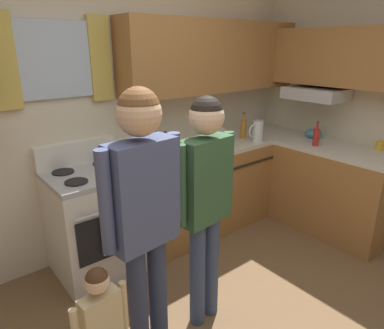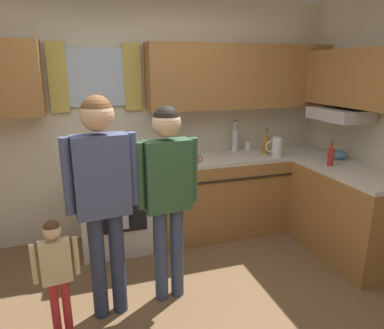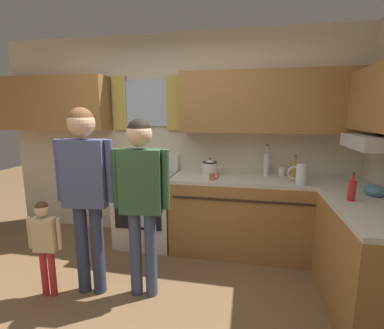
{
  "view_description": "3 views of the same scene",
  "coord_description": "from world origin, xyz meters",
  "px_view_note": "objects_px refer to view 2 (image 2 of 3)",
  "views": [
    {
      "loc": [
        -1.24,
        -0.98,
        1.86
      ],
      "look_at": [
        0.24,
        0.84,
        1.05
      ],
      "focal_mm": 32.49,
      "sensor_mm": 36.0,
      "label": 1
    },
    {
      "loc": [
        -0.49,
        -1.92,
        1.85
      ],
      "look_at": [
        0.44,
        0.96,
        1.0
      ],
      "focal_mm": 32.5,
      "sensor_mm": 36.0,
      "label": 2
    },
    {
      "loc": [
        0.98,
        -1.63,
        1.63
      ],
      "look_at": [
        0.49,
        0.82,
        1.17
      ],
      "focal_mm": 26.01,
      "sensor_mm": 36.0,
      "label": 3
    }
  ],
  "objects_px": {
    "stovetop_kettle": "(184,149)",
    "small_child": "(56,266)",
    "bottle_oil_amber": "(266,144)",
    "mixing_bowl": "(338,155)",
    "stove_oven": "(114,205)",
    "adult_holding_child": "(102,184)",
    "bottle_sauce_red": "(331,157)",
    "mug_ceramic_white": "(248,146)",
    "adult_in_plaid": "(168,183)",
    "bottle_tall_clear": "(235,139)",
    "water_pitcher": "(276,147)",
    "cup_terracotta": "(197,159)"
  },
  "relations": [
    {
      "from": "stovetop_kettle",
      "to": "small_child",
      "type": "distance_m",
      "value": 1.85
    },
    {
      "from": "bottle_oil_amber",
      "to": "mixing_bowl",
      "type": "bearing_deg",
      "value": -36.63
    },
    {
      "from": "stove_oven",
      "to": "adult_holding_child",
      "type": "relative_size",
      "value": 0.66
    },
    {
      "from": "bottle_sauce_red",
      "to": "stovetop_kettle",
      "type": "height_order",
      "value": "bottle_sauce_red"
    },
    {
      "from": "mug_ceramic_white",
      "to": "adult_in_plaid",
      "type": "relative_size",
      "value": 0.08
    },
    {
      "from": "stovetop_kettle",
      "to": "adult_holding_child",
      "type": "relative_size",
      "value": 0.16
    },
    {
      "from": "bottle_sauce_red",
      "to": "bottle_tall_clear",
      "type": "xyz_separation_m",
      "value": [
        -0.65,
        0.88,
        0.05
      ]
    },
    {
      "from": "bottle_tall_clear",
      "to": "mug_ceramic_white",
      "type": "xyz_separation_m",
      "value": [
        0.19,
        0.02,
        -0.09
      ]
    },
    {
      "from": "water_pitcher",
      "to": "mixing_bowl",
      "type": "bearing_deg",
      "value": -26.34
    },
    {
      "from": "cup_terracotta",
      "to": "small_child",
      "type": "bearing_deg",
      "value": -143.04
    },
    {
      "from": "stovetop_kettle",
      "to": "mug_ceramic_white",
      "type": "bearing_deg",
      "value": 9.23
    },
    {
      "from": "bottle_tall_clear",
      "to": "mug_ceramic_white",
      "type": "distance_m",
      "value": 0.21
    },
    {
      "from": "mug_ceramic_white",
      "to": "small_child",
      "type": "relative_size",
      "value": 0.14
    },
    {
      "from": "bottle_oil_amber",
      "to": "adult_holding_child",
      "type": "relative_size",
      "value": 0.17
    },
    {
      "from": "bottle_tall_clear",
      "to": "adult_in_plaid",
      "type": "xyz_separation_m",
      "value": [
        -1.11,
        -1.19,
        -0.04
      ]
    },
    {
      "from": "mug_ceramic_white",
      "to": "adult_in_plaid",
      "type": "bearing_deg",
      "value": -136.84
    },
    {
      "from": "stove_oven",
      "to": "bottle_tall_clear",
      "type": "xyz_separation_m",
      "value": [
        1.44,
        0.18,
        0.57
      ]
    },
    {
      "from": "bottle_oil_amber",
      "to": "bottle_tall_clear",
      "type": "distance_m",
      "value": 0.36
    },
    {
      "from": "bottle_tall_clear",
      "to": "adult_holding_child",
      "type": "xyz_separation_m",
      "value": [
        -1.59,
        -1.25,
        0.02
      ]
    },
    {
      "from": "bottle_tall_clear",
      "to": "mixing_bowl",
      "type": "xyz_separation_m",
      "value": [
        0.91,
        -0.68,
        -0.09
      ]
    },
    {
      "from": "cup_terracotta",
      "to": "water_pitcher",
      "type": "relative_size",
      "value": 0.49
    },
    {
      "from": "bottle_oil_amber",
      "to": "cup_terracotta",
      "type": "height_order",
      "value": "bottle_oil_amber"
    },
    {
      "from": "water_pitcher",
      "to": "mixing_bowl",
      "type": "relative_size",
      "value": 1.16
    },
    {
      "from": "cup_terracotta",
      "to": "mug_ceramic_white",
      "type": "bearing_deg",
      "value": 26.46
    },
    {
      "from": "cup_terracotta",
      "to": "adult_holding_child",
      "type": "bearing_deg",
      "value": -138.59
    },
    {
      "from": "mixing_bowl",
      "to": "stovetop_kettle",
      "type": "bearing_deg",
      "value": 160.2
    },
    {
      "from": "bottle_sauce_red",
      "to": "bottle_tall_clear",
      "type": "bearing_deg",
      "value": 126.51
    },
    {
      "from": "bottle_oil_amber",
      "to": "water_pitcher",
      "type": "relative_size",
      "value": 1.3
    },
    {
      "from": "bottle_tall_clear",
      "to": "adult_holding_child",
      "type": "height_order",
      "value": "adult_holding_child"
    },
    {
      "from": "stove_oven",
      "to": "stovetop_kettle",
      "type": "distance_m",
      "value": 0.94
    },
    {
      "from": "water_pitcher",
      "to": "stove_oven",
      "type": "bearing_deg",
      "value": 173.26
    },
    {
      "from": "adult_holding_child",
      "to": "mixing_bowl",
      "type": "bearing_deg",
      "value": 12.8
    },
    {
      "from": "water_pitcher",
      "to": "mug_ceramic_white",
      "type": "bearing_deg",
      "value": 107.52
    },
    {
      "from": "cup_terracotta",
      "to": "stovetop_kettle",
      "type": "relative_size",
      "value": 0.4
    },
    {
      "from": "mug_ceramic_white",
      "to": "adult_holding_child",
      "type": "bearing_deg",
      "value": -144.53
    },
    {
      "from": "bottle_tall_clear",
      "to": "mug_ceramic_white",
      "type": "bearing_deg",
      "value": 6.32
    },
    {
      "from": "stovetop_kettle",
      "to": "adult_in_plaid",
      "type": "relative_size",
      "value": 0.17
    },
    {
      "from": "adult_in_plaid",
      "to": "small_child",
      "type": "distance_m",
      "value": 0.96
    },
    {
      "from": "stovetop_kettle",
      "to": "adult_in_plaid",
      "type": "bearing_deg",
      "value": -112.5
    },
    {
      "from": "cup_terracotta",
      "to": "small_child",
      "type": "relative_size",
      "value": 0.12
    },
    {
      "from": "bottle_tall_clear",
      "to": "water_pitcher",
      "type": "bearing_deg",
      "value": -50.7
    },
    {
      "from": "water_pitcher",
      "to": "stovetop_kettle",
      "type": "bearing_deg",
      "value": 164.4
    },
    {
      "from": "stove_oven",
      "to": "water_pitcher",
      "type": "height_order",
      "value": "water_pitcher"
    },
    {
      "from": "bottle_tall_clear",
      "to": "small_child",
      "type": "xyz_separation_m",
      "value": [
        -1.94,
        -1.38,
        -0.49
      ]
    },
    {
      "from": "cup_terracotta",
      "to": "small_child",
      "type": "distance_m",
      "value": 1.73
    },
    {
      "from": "stove_oven",
      "to": "bottle_oil_amber",
      "type": "bearing_deg",
      "value": -1.27
    },
    {
      "from": "small_child",
      "to": "stove_oven",
      "type": "bearing_deg",
      "value": 67.38
    },
    {
      "from": "stovetop_kettle",
      "to": "mixing_bowl",
      "type": "height_order",
      "value": "stovetop_kettle"
    },
    {
      "from": "adult_in_plaid",
      "to": "stovetop_kettle",
      "type": "bearing_deg",
      "value": 67.5
    },
    {
      "from": "cup_terracotta",
      "to": "adult_in_plaid",
      "type": "xyz_separation_m",
      "value": [
        -0.51,
        -0.82,
        0.06
      ]
    }
  ]
}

